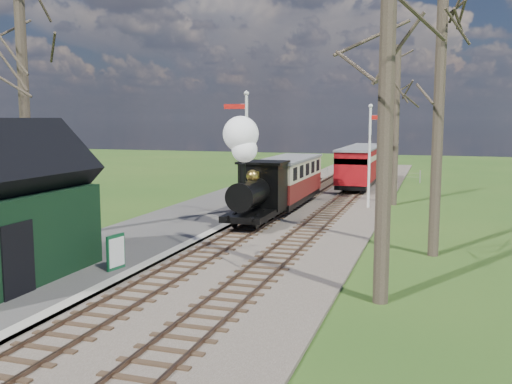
# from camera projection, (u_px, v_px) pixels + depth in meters

# --- Properties ---
(ground) EXTENTS (140.00, 140.00, 0.00)m
(ground) POSITION_uv_depth(u_px,v_px,m) (31.00, 361.00, 11.75)
(ground) COLOR #265019
(ground) RESTS_ON ground
(distant_hills) EXTENTS (114.40, 48.00, 22.02)m
(distant_hills) POSITION_uv_depth(u_px,v_px,m) (381.00, 282.00, 74.23)
(distant_hills) COLOR #385B23
(distant_hills) RESTS_ON ground
(ballast_bed) EXTENTS (8.00, 60.00, 0.10)m
(ballast_bed) POSITION_uv_depth(u_px,v_px,m) (314.00, 206.00, 32.13)
(ballast_bed) COLOR brown
(ballast_bed) RESTS_ON ground
(track_near) EXTENTS (1.60, 60.00, 0.15)m
(track_near) POSITION_uv_depth(u_px,v_px,m) (292.00, 204.00, 32.52)
(track_near) COLOR brown
(track_near) RESTS_ON ground
(track_far) EXTENTS (1.60, 60.00, 0.15)m
(track_far) POSITION_uv_depth(u_px,v_px,m) (337.00, 206.00, 31.73)
(track_far) COLOR brown
(track_far) RESTS_ON ground
(platform) EXTENTS (5.00, 44.00, 0.20)m
(platform) POSITION_uv_depth(u_px,v_px,m) (175.00, 225.00, 26.02)
(platform) COLOR #474442
(platform) RESTS_ON ground
(coping_strip) EXTENTS (0.40, 44.00, 0.21)m
(coping_strip) POSITION_uv_depth(u_px,v_px,m) (222.00, 228.00, 25.32)
(coping_strip) COLOR #B2AD9E
(coping_strip) RESTS_ON ground
(semaphore_near) EXTENTS (1.22, 0.24, 6.22)m
(semaphore_near) POSITION_uv_depth(u_px,v_px,m) (245.00, 147.00, 26.63)
(semaphore_near) COLOR silver
(semaphore_near) RESTS_ON ground
(semaphore_far) EXTENTS (1.22, 0.24, 5.72)m
(semaphore_far) POSITION_uv_depth(u_px,v_px,m) (371.00, 148.00, 30.78)
(semaphore_far) COLOR silver
(semaphore_far) RESTS_ON ground
(bare_trees) EXTENTS (15.51, 22.39, 12.00)m
(bare_trees) POSITION_uv_depth(u_px,v_px,m) (248.00, 111.00, 20.22)
(bare_trees) COLOR #382D23
(bare_trees) RESTS_ON ground
(fence_line) EXTENTS (12.60, 0.08, 1.00)m
(fence_line) POSITION_uv_depth(u_px,v_px,m) (338.00, 174.00, 45.59)
(fence_line) COLOR slate
(fence_line) RESTS_ON ground
(locomotive) EXTENTS (1.94, 4.53, 4.85)m
(locomotive) POSITION_uv_depth(u_px,v_px,m) (254.00, 179.00, 25.64)
(locomotive) COLOR black
(locomotive) RESTS_ON ground
(coach) EXTENTS (2.27, 7.77, 2.38)m
(coach) POSITION_uv_depth(u_px,v_px,m) (288.00, 179.00, 31.45)
(coach) COLOR black
(coach) RESTS_ON ground
(red_carriage_a) EXTENTS (2.24, 5.55, 2.36)m
(red_carriage_a) POSITION_uv_depth(u_px,v_px,m) (356.00, 168.00, 38.51)
(red_carriage_a) COLOR black
(red_carriage_a) RESTS_ON ground
(red_carriage_b) EXTENTS (2.24, 5.55, 2.36)m
(red_carriage_b) POSITION_uv_depth(u_px,v_px,m) (366.00, 162.00, 43.70)
(red_carriage_b) COLOR black
(red_carriage_b) RESTS_ON ground
(sign_board) EXTENTS (0.23, 0.77, 1.12)m
(sign_board) POSITION_uv_depth(u_px,v_px,m) (116.00, 252.00, 18.01)
(sign_board) COLOR #0E4525
(sign_board) RESTS_ON platform
(bench) EXTENTS (0.68, 1.36, 0.75)m
(bench) POSITION_uv_depth(u_px,v_px,m) (85.00, 250.00, 19.22)
(bench) COLOR #453018
(bench) RESTS_ON platform
(person) EXTENTS (0.50, 0.61, 1.44)m
(person) POSITION_uv_depth(u_px,v_px,m) (84.00, 242.00, 18.74)
(person) COLOR #1B2030
(person) RESTS_ON platform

